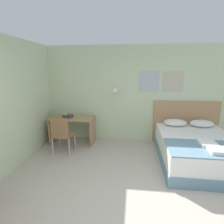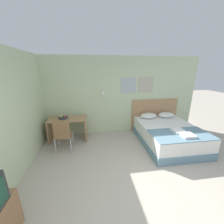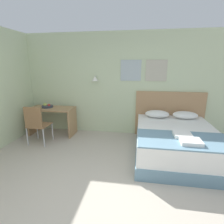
# 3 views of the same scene
# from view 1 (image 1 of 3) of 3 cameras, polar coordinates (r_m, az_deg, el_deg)

# --- Properties ---
(ground_plane) EXTENTS (24.00, 24.00, 0.00)m
(ground_plane) POSITION_cam_1_polar(r_m,az_deg,el_deg) (2.80, 7.44, -32.22)
(ground_plane) COLOR #B2A899
(wall_back) EXTENTS (5.71, 0.31, 2.65)m
(wall_back) POSITION_cam_1_polar(r_m,az_deg,el_deg) (4.90, 7.75, 5.61)
(wall_back) COLOR beige
(wall_back) RESTS_ON ground_plane
(bed) EXTENTS (1.60, 2.04, 0.58)m
(bed) POSITION_cam_1_polar(r_m,az_deg,el_deg) (4.36, 26.07, -11.01)
(bed) COLOR #66899E
(bed) RESTS_ON ground_plane
(headboard) EXTENTS (1.72, 0.06, 1.18)m
(headboard) POSITION_cam_1_polar(r_m,az_deg,el_deg) (5.20, 22.74, -3.21)
(headboard) COLOR #A87F56
(headboard) RESTS_ON ground_plane
(pillow_left) EXTENTS (0.58, 0.39, 0.17)m
(pillow_left) POSITION_cam_1_polar(r_m,az_deg,el_deg) (4.84, 19.92, -3.24)
(pillow_left) COLOR white
(pillow_left) RESTS_ON bed
(pillow_right) EXTENTS (0.58, 0.39, 0.17)m
(pillow_right) POSITION_cam_1_polar(r_m,az_deg,el_deg) (5.04, 27.25, -3.32)
(pillow_right) COLOR white
(pillow_right) RESTS_ON bed
(throw_blanket) EXTENTS (1.55, 0.82, 0.02)m
(throw_blanket) POSITION_cam_1_polar(r_m,az_deg,el_deg) (3.74, 29.50, -10.41)
(throw_blanket) COLOR #66899E
(throw_blanket) RESTS_ON bed
(folded_towel_near_foot) EXTENTS (0.30, 0.30, 0.06)m
(folded_towel_near_foot) POSITION_cam_1_polar(r_m,az_deg,el_deg) (3.85, 28.81, -8.99)
(folded_towel_near_foot) COLOR white
(folded_towel_near_foot) RESTS_ON throw_blanket
(folded_towel_mid_bed) EXTENTS (0.33, 0.28, 0.06)m
(folded_towel_mid_bed) POSITION_cam_1_polar(r_m,az_deg,el_deg) (3.63, 31.47, -10.63)
(folded_towel_mid_bed) COLOR white
(folded_towel_mid_bed) RESTS_ON throw_blanket
(desk) EXTENTS (1.18, 0.59, 0.73)m
(desk) POSITION_cam_1_polar(r_m,az_deg,el_deg) (4.96, -12.75, -4.21)
(desk) COLOR #A87F56
(desk) RESTS_ON ground_plane
(desk_chair) EXTENTS (0.45, 0.45, 0.93)m
(desk_chair) POSITION_cam_1_polar(r_m,az_deg,el_deg) (4.35, -16.13, -6.54)
(desk_chair) COLOR #8E6642
(desk_chair) RESTS_ON ground_plane
(fruit_bowl) EXTENTS (0.29, 0.29, 0.13)m
(fruit_bowl) POSITION_cam_1_polar(r_m,az_deg,el_deg) (4.94, -14.21, -1.22)
(fruit_bowl) COLOR #333842
(fruit_bowl) RESTS_ON desk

